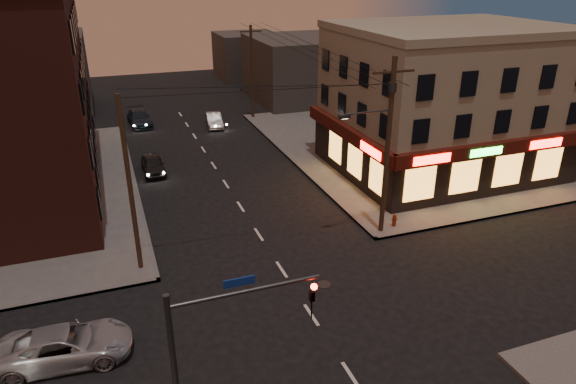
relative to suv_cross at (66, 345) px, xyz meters
name	(u,v)px	position (x,y,z in m)	size (l,w,h in m)	color
ground	(311,315)	(10.16, -0.71, -0.70)	(120.00, 120.00, 0.00)	black
sidewalk_ne	(418,143)	(28.16, 18.29, -0.63)	(24.00, 28.00, 0.15)	#514F4C
pizza_building	(444,100)	(26.09, 12.72, 4.64)	(15.85, 12.85, 10.50)	gray
bg_building_ne_a	(298,69)	(24.16, 37.29, 2.80)	(10.00, 12.00, 7.00)	#3F3D3A
bg_building_nw	(42,74)	(-2.84, 41.29, 3.30)	(9.00, 10.00, 8.00)	#3F3D3A
bg_building_ne_b	(247,56)	(22.16, 51.29, 2.30)	(8.00, 8.00, 6.00)	#3F3D3A
utility_pole_main	(386,139)	(16.84, 5.09, 5.06)	(4.20, 0.44, 10.00)	#382619
utility_pole_far	(252,72)	(16.96, 31.29, 3.95)	(0.26, 0.26, 9.00)	#382619
utility_pole_west	(130,187)	(3.36, 5.79, 3.95)	(0.24, 0.24, 9.00)	#382619
traffic_signal	(210,353)	(4.59, -6.32, 3.45)	(4.49, 0.32, 6.47)	#333538
suv_cross	(66,345)	(0.00, 0.00, 0.00)	(2.33, 5.05, 1.40)	#A1A3A9
sedan_near	(153,165)	(5.56, 19.25, -0.04)	(1.56, 3.88, 1.32)	black
sedan_mid	(214,120)	(12.55, 29.71, -0.05)	(1.39, 3.98, 1.31)	gray
sedan_far	(139,118)	(5.81, 32.69, 0.00)	(1.98, 4.87, 1.41)	black
fire_hydrant	(394,219)	(17.96, 5.29, -0.13)	(0.35, 0.35, 0.78)	maroon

